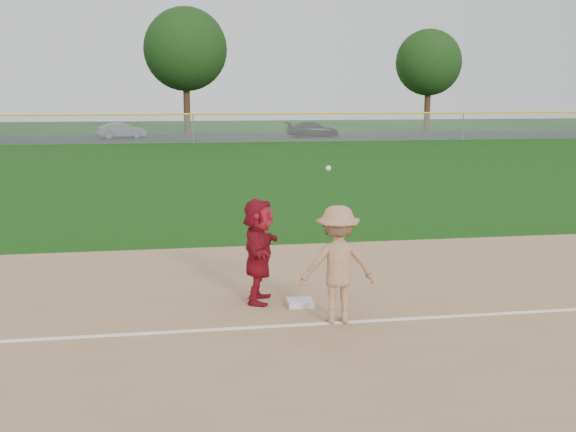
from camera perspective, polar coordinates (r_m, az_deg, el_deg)
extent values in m
plane|color=#12400C|center=(11.82, 1.26, -7.44)|extent=(160.00, 160.00, 0.00)
cube|color=white|center=(11.07, 2.08, -8.52)|extent=(60.00, 0.10, 0.01)
cube|color=black|center=(57.22, -7.75, 6.16)|extent=(120.00, 10.00, 0.01)
cube|color=silver|center=(11.99, 0.96, -6.86)|extent=(0.43, 0.43, 0.09)
imported|color=maroon|center=(12.00, -2.33, -2.76)|extent=(0.89, 1.70, 1.75)
imported|color=#595B61|center=(57.21, -13.00, 6.61)|extent=(3.80, 1.97, 1.19)
imported|color=black|center=(57.31, 1.95, 6.86)|extent=(4.24, 1.84, 1.21)
imported|color=#969698|center=(10.98, 3.94, -3.84)|extent=(1.18, 0.71, 1.80)
sphere|color=white|center=(11.00, 3.22, 3.80)|extent=(0.08, 0.08, 0.08)
plane|color=#999EA0|center=(51.18, -7.50, 6.87)|extent=(110.00, 0.00, 110.00)
cylinder|color=yellow|center=(51.14, -7.53, 7.99)|extent=(110.00, 0.12, 0.12)
cylinder|color=gray|center=(51.18, -7.50, 6.87)|extent=(0.08, 0.08, 2.00)
cylinder|color=gray|center=(55.75, 13.66, 6.91)|extent=(0.08, 0.08, 2.00)
cylinder|color=#342312|center=(62.63, -7.99, 8.33)|extent=(0.56, 0.56, 4.10)
sphere|color=black|center=(62.72, -8.10, 12.93)|extent=(7.00, 7.00, 7.00)
cylinder|color=#3A2315|center=(68.33, 10.94, 8.17)|extent=(0.56, 0.56, 3.64)
sphere|color=black|center=(68.36, 11.06, 11.83)|extent=(6.00, 6.00, 6.00)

